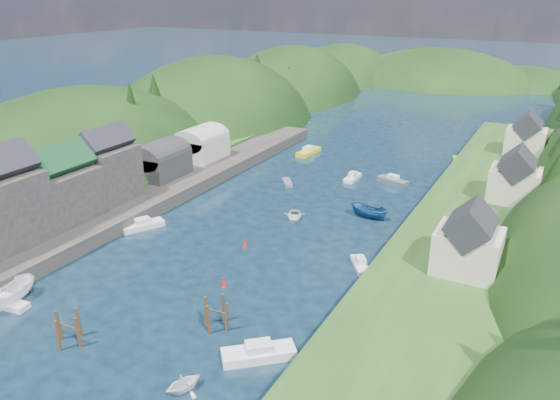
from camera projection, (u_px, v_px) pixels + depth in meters
The scene contains 15 objects.
ground at pixel (338, 181), 97.59m from camera, with size 600.00×600.00×0.00m, color black.
hillside_left at pixel (212, 155), 140.81m from camera, with size 44.00×245.56×52.00m.
far_hills at pixel (468, 112), 202.81m from camera, with size 103.00×68.00×44.00m.
hill_trees at pixel (373, 105), 105.25m from camera, with size 92.09×143.60×12.31m.
quay_left at pixel (117, 208), 83.14m from camera, with size 12.00×110.00×2.00m, color #2D2B28.
terrace_left_grass at pixel (83, 199), 86.12m from camera, with size 12.00×110.00×2.50m, color #234719.
quayside_buildings at pixel (25, 197), 70.63m from camera, with size 8.00×35.84×12.90m.
boat_sheds at pixel (182, 149), 98.06m from camera, with size 7.00×21.00×7.50m.
terrace_right at pixel (473, 221), 77.96m from camera, with size 16.00×120.00×2.40m, color #234719.
right_bank_cottages at pixel (508, 177), 81.79m from camera, with size 9.00×59.24×8.41m.
piling_cluster_near at pixel (69, 331), 52.86m from camera, with size 3.07×2.88×3.81m.
piling_cluster_far at pixel (216, 316), 55.35m from camera, with size 3.11×2.91×3.84m.
channel_buoy_near at pixel (224, 282), 63.29m from camera, with size 0.70×0.70×1.10m.
channel_buoy_far at pixel (245, 244), 72.78m from camera, with size 0.70×0.70×1.10m.
moored_boats at pixel (246, 238), 73.95m from camera, with size 36.82×83.63×2.51m.
Camera 1 is at (34.29, -36.10, 32.47)m, focal length 35.00 mm.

